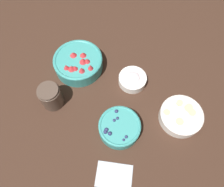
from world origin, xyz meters
TOP-DOWN VIEW (x-y plane):
  - ground_plane at (0.00, 0.00)m, footprint 4.00×4.00m
  - bowl_strawberries at (0.24, -0.05)m, footprint 0.21×0.21m
  - bowl_blueberries at (-0.07, 0.09)m, footprint 0.16×0.16m
  - bowl_bananas at (-0.25, -0.09)m, footprint 0.17×0.17m
  - bowl_cream at (-0.00, -0.12)m, footprint 0.12×0.12m
  - jar_chocolate at (0.22, 0.14)m, footprint 0.09×0.09m
  - napkin at (-0.15, 0.24)m, footprint 0.16×0.14m

SIDE VIEW (x-z plane):
  - ground_plane at x=0.00m, z-range 0.00..0.00m
  - napkin at x=-0.15m, z-range 0.00..0.01m
  - bowl_cream at x=0.00m, z-range 0.00..0.05m
  - bowl_bananas at x=-0.25m, z-range 0.00..0.05m
  - bowl_blueberries at x=-0.07m, z-range 0.00..0.06m
  - bowl_strawberries at x=0.24m, z-range 0.00..0.08m
  - jar_chocolate at x=0.22m, z-range 0.00..0.10m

